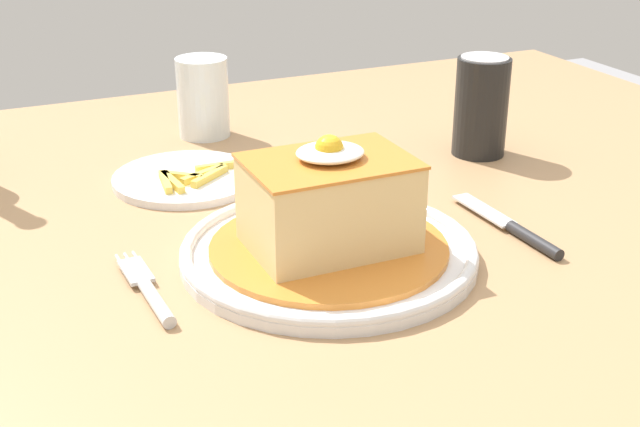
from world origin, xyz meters
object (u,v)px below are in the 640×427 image
Objects in this scene: drinking_glass at (203,103)px; main_plate at (329,251)px; fork at (149,292)px; side_plate_fries at (187,178)px; soda_can at (481,106)px; knife at (519,231)px.

main_plate is at bearing -90.46° from drinking_glass.
main_plate reaches higher than fork.
drinking_glass is 0.18m from side_plate_fries.
soda_can is 1.18× the size of drinking_glass.
drinking_glass is at bearing 65.93° from side_plate_fries.
soda_can is at bearing 22.74° from fork.
main_plate is 2.26× the size of soda_can.
fork is 0.45m from drinking_glass.
main_plate reaches higher than knife.
main_plate reaches higher than side_plate_fries.
soda_can is (0.30, 0.19, 0.05)m from main_plate.
main_plate is 0.17m from fork.
drinking_glass reaches higher than fork.
main_plate is 1.98× the size of fork.
side_plate_fries is at bearing 105.04° from main_plate.
fork and knife have the same top height.
knife is (0.20, -0.03, -0.00)m from main_plate.
fork is 0.27m from side_plate_fries.
fork is at bearing 175.63° from knife.
side_plate_fries reaches higher than fork.
main_plate is 0.36m from soda_can.
fork is 0.86× the size of knife.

